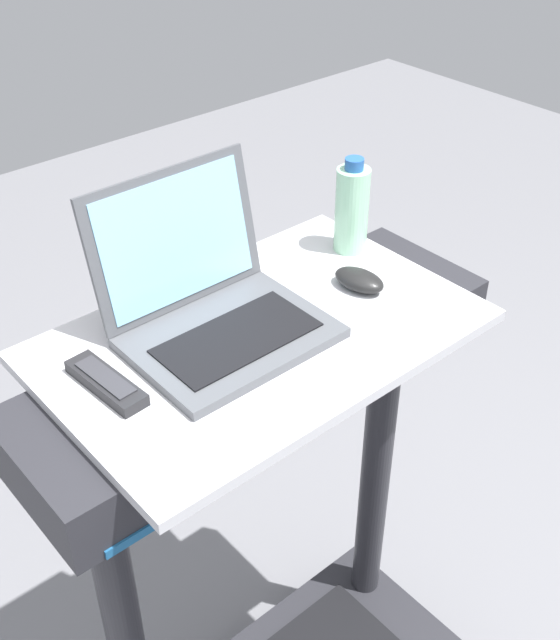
% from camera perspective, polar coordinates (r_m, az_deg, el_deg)
% --- Properties ---
extents(desk_board, '(0.73, 0.47, 0.02)m').
position_cam_1_polar(desk_board, '(1.37, -1.37, -1.13)').
color(desk_board, silver).
rests_on(desk_board, treadmill_base).
extents(laptop, '(0.32, 0.29, 0.25)m').
position_cam_1_polar(laptop, '(1.34, -4.84, 1.10)').
color(laptop, '#515459').
rests_on(laptop, desk_board).
extents(computer_mouse, '(0.08, 0.11, 0.03)m').
position_cam_1_polar(computer_mouse, '(1.47, 5.67, 2.86)').
color(computer_mouse, black).
rests_on(computer_mouse, desk_board).
extents(water_bottle, '(0.07, 0.07, 0.19)m').
position_cam_1_polar(water_bottle, '(1.55, 5.14, 7.93)').
color(water_bottle, '#9EDBB2').
rests_on(water_bottle, desk_board).
extents(tv_remote, '(0.06, 0.16, 0.02)m').
position_cam_1_polar(tv_remote, '(1.26, -12.29, -4.38)').
color(tv_remote, '#232326').
rests_on(tv_remote, desk_board).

